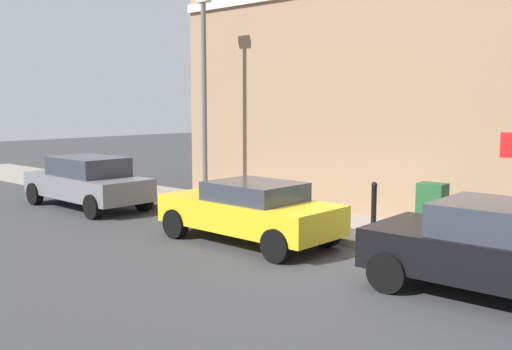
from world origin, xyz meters
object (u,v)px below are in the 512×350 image
object	(u,v)px
car_black	(505,250)
lamppost	(204,90)
car_grey	(87,181)
bollard_near_cabinet	(374,203)
car_yellow	(250,210)
bollard_far_kerb	(287,202)
utility_cabinet	(432,213)

from	to	relation	value
car_black	lamppost	xyz separation A→B (m)	(2.38, 8.95, 2.55)
car_grey	bollard_near_cabinet	size ratio (longest dim) A/B	4.12
car_yellow	bollard_far_kerb	world-z (taller)	car_yellow
car_black	lamppost	distance (m)	9.61
utility_cabinet	bollard_near_cabinet	xyz separation A→B (m)	(0.10, 1.40, 0.02)
utility_cabinet	lamppost	bearing A→B (deg)	90.21
car_yellow	car_grey	size ratio (longest dim) A/B	0.94
lamppost	bollard_far_kerb	bearing A→B (deg)	-104.87
car_grey	bollard_far_kerb	xyz separation A→B (m)	(1.27, -6.17, -0.05)
bollard_near_cabinet	bollard_far_kerb	size ratio (longest dim) A/B	1.00
car_black	lamppost	size ratio (longest dim) A/B	0.71
utility_cabinet	lamppost	distance (m)	7.22
car_grey	utility_cabinet	world-z (taller)	car_grey
car_grey	lamppost	bearing A→B (deg)	-135.49
utility_cabinet	bollard_near_cabinet	bearing A→B (deg)	85.92
car_black	car_yellow	size ratio (longest dim) A/B	1.00
car_yellow	bollard_near_cabinet	size ratio (longest dim) A/B	3.88
car_yellow	bollard_far_kerb	bearing A→B (deg)	-87.63
car_black	car_grey	bearing A→B (deg)	-1.66
car_black	car_grey	xyz separation A→B (m)	(0.12, 11.37, 0.01)
car_black	bollard_near_cabinet	bearing A→B (deg)	-35.73
car_grey	lamppost	distance (m)	4.18
bollard_far_kerb	bollard_near_cabinet	bearing A→B (deg)	-54.75
car_black	car_yellow	bearing A→B (deg)	-1.88
car_black	lamppost	bearing A→B (deg)	-15.96
car_yellow	utility_cabinet	size ratio (longest dim) A/B	3.51
car_yellow	car_grey	bearing A→B (deg)	0.85
utility_cabinet	lamppost	world-z (taller)	lamppost
bollard_near_cabinet	utility_cabinet	bearing A→B (deg)	-94.08
car_black	car_yellow	world-z (taller)	car_black
car_yellow	bollard_far_kerb	distance (m)	1.31
car_yellow	car_black	bearing A→B (deg)	-179.56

